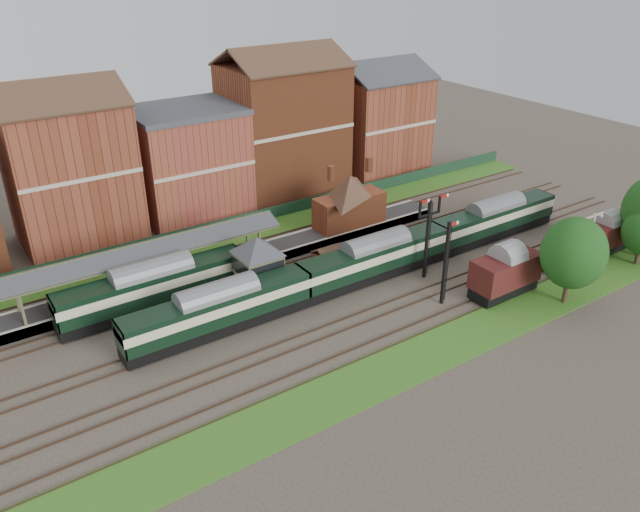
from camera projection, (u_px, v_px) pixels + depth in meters
ground at (306, 302)px, 56.45m from camera, size 160.00×160.00×0.00m
grass_back at (227, 239)px, 68.23m from camera, size 90.00×4.50×0.06m
grass_front at (392, 369)px, 47.59m from camera, size 90.00×5.00×0.06m
fence at (218, 226)px, 69.38m from camera, size 90.00×0.12×1.50m
platform at (209, 269)px, 60.92m from camera, size 55.00×3.40×1.00m
signal_box at (258, 265)px, 55.90m from camera, size 5.40×5.40×6.00m
brick_hut at (331, 262)px, 60.80m from camera, size 3.20×2.64×2.94m
station_building at (350, 200)px, 67.82m from camera, size 8.10×8.10×5.90m
canopy at (145, 247)px, 56.07m from camera, size 26.00×3.89×4.08m
semaphore_bracket at (428, 234)px, 58.50m from camera, size 3.60×0.25×8.18m
semaphore_siding at (446, 262)px, 54.39m from camera, size 1.23×0.25×8.00m
yard_lamp at (589, 243)px, 58.12m from camera, size 2.60×0.22×7.00m
town_backdrop at (186, 156)px, 71.61m from camera, size 69.00×10.00×16.00m
dmu_train at (376, 258)px, 59.37m from camera, size 49.50×2.61×3.80m
platform_railcar at (154, 286)px, 54.38m from camera, size 16.95×2.67×3.90m
goods_van_a at (505, 272)px, 56.63m from camera, size 6.71×2.91×4.07m
goods_van_b at (606, 234)px, 64.42m from camera, size 5.92×2.57×3.59m
goods_van_c at (568, 251)px, 61.43m from camera, size 5.30×2.30×3.21m
tree_far at (574, 253)px, 54.12m from camera, size 5.64×5.64×8.23m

